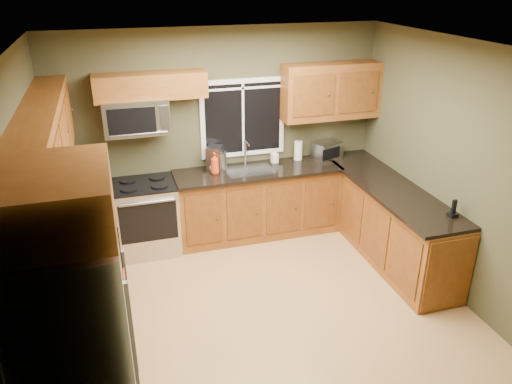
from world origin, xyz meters
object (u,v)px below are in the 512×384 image
refrigerator (78,347)px  coffee_maker (215,159)px  microwave (136,116)px  toaster_oven (327,150)px  paper_towel_roll (298,150)px  soap_bottle_c (214,166)px  cordless_phone (453,212)px  soap_bottle_a (215,163)px  range (147,217)px  soap_bottle_b (275,156)px  kettle (220,160)px

refrigerator → coffee_maker: (1.62, 2.94, 0.18)m
microwave → toaster_oven: bearing=0.3°
paper_towel_roll → coffee_maker: bearing=-177.9°
microwave → paper_towel_roll: size_ratio=2.67×
toaster_oven → soap_bottle_c: bearing=-177.9°
coffee_maker → paper_towel_roll: bearing=2.1°
paper_towel_roll → cordless_phone: (0.94, -2.07, -0.07)m
soap_bottle_a → soap_bottle_c: (0.01, 0.06, -0.06)m
soap_bottle_c → toaster_oven: bearing=2.1°
cordless_phone → refrigerator: bearing=-166.3°
refrigerator → coffee_maker: refrigerator is taller
microwave → coffee_maker: bearing=2.0°
toaster_oven → cordless_phone: 2.08m
soap_bottle_a → toaster_oven: bearing=4.2°
toaster_oven → coffee_maker: size_ratio=1.40×
refrigerator → range: size_ratio=1.92×
refrigerator → soap_bottle_b: refrigerator is taller
range → coffee_maker: (0.93, 0.17, 0.62)m
range → soap_bottle_c: size_ratio=5.90×
coffee_maker → soap_bottle_a: bearing=-103.8°
cordless_phone → coffee_maker: bearing=135.9°
kettle → cordless_phone: (2.03, -2.01, -0.08)m
microwave → paper_towel_roll: 2.20m
refrigerator → cordless_phone: (3.72, 0.91, 0.10)m
coffee_maker → kettle: size_ratio=1.04×
coffee_maker → soap_bottle_c: bearing=-108.3°
microwave → paper_towel_roll: (2.09, 0.07, -0.66)m
coffee_maker → paper_towel_roll: 1.16m
microwave → soap_bottle_c: 1.15m
refrigerator → soap_bottle_a: refrigerator is taller
coffee_maker → cordless_phone: size_ratio=1.61×
soap_bottle_b → cordless_phone: bearing=-58.1°
refrigerator → paper_towel_roll: refrigerator is taller
soap_bottle_a → cordless_phone: 2.85m
paper_towel_roll → soap_bottle_c: 1.19m
range → microwave: size_ratio=1.23×
kettle → soap_bottle_c: (-0.09, -0.06, -0.06)m
microwave → coffee_maker: 1.14m
refrigerator → microwave: 3.10m
toaster_oven → kettle: bearing=-180.0°
paper_towel_roll → soap_bottle_b: 0.35m
soap_bottle_c → cordless_phone: cordless_phone is taller
refrigerator → cordless_phone: bearing=13.7°
refrigerator → microwave: microwave is taller
cordless_phone → toaster_oven: bearing=105.0°
refrigerator → toaster_oven: 4.32m
refrigerator → microwave: (0.69, 2.91, 0.83)m
soap_bottle_a → microwave: bearing=173.3°
microwave → paper_towel_roll: microwave is taller
soap_bottle_b → cordless_phone: 2.42m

